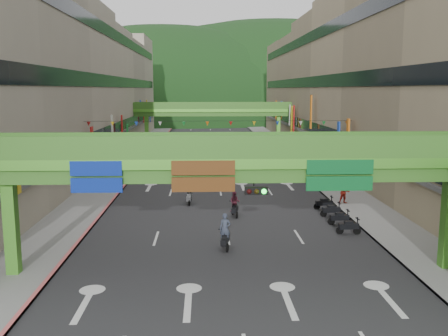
# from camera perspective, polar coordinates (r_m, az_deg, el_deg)

# --- Properties ---
(ground) EXTENTS (320.00, 320.00, 0.00)m
(ground) POSITION_cam_1_polar(r_m,az_deg,el_deg) (20.52, 2.10, -17.82)
(ground) COLOR black
(ground) RESTS_ON ground
(road_slab) EXTENTS (18.00, 140.00, 0.02)m
(road_slab) POSITION_cam_1_polar(r_m,az_deg,el_deg) (68.89, -1.06, 1.31)
(road_slab) COLOR #28282B
(road_slab) RESTS_ON ground
(sidewalk_left) EXTENTS (4.00, 140.00, 0.15)m
(sidewalk_left) POSITION_cam_1_polar(r_m,az_deg,el_deg) (69.52, -10.16, 1.29)
(sidewalk_left) COLOR gray
(sidewalk_left) RESTS_ON ground
(sidewalk_right) EXTENTS (4.00, 140.00, 0.15)m
(sidewalk_right) POSITION_cam_1_polar(r_m,az_deg,el_deg) (69.98, 7.98, 1.40)
(sidewalk_right) COLOR gray
(sidewalk_right) RESTS_ON ground
(curb_left) EXTENTS (0.20, 140.00, 0.18)m
(curb_left) POSITION_cam_1_polar(r_m,az_deg,el_deg) (69.29, -8.61, 1.32)
(curb_left) COLOR #CC5959
(curb_left) RESTS_ON ground
(curb_right) EXTENTS (0.20, 140.00, 0.18)m
(curb_right) POSITION_cam_1_polar(r_m,az_deg,el_deg) (69.66, 6.45, 1.40)
(curb_right) COLOR gray
(curb_right) RESTS_ON ground
(building_row_left) EXTENTS (12.80, 95.00, 19.00)m
(building_row_left) POSITION_cam_1_polar(r_m,az_deg,el_deg) (70.45, -16.86, 8.81)
(building_row_left) COLOR #9E937F
(building_row_left) RESTS_ON ground
(building_row_right) EXTENTS (12.80, 95.00, 19.00)m
(building_row_right) POSITION_cam_1_polar(r_m,az_deg,el_deg) (71.22, 14.52, 8.90)
(building_row_right) COLOR gray
(building_row_right) RESTS_ON ground
(overpass_near) EXTENTS (28.00, 12.27, 7.10)m
(overpass_near) POSITION_cam_1_polar(r_m,az_deg,el_deg) (24.09, 3.41, -0.69)
(overpass_near) COLOR #4C9E2D
(overpass_near) RESTS_ON ground
(overpass_far) EXTENTS (28.00, 2.20, 7.10)m
(overpass_far) POSITION_cam_1_polar(r_m,az_deg,el_deg) (83.35, -1.29, 6.37)
(overpass_far) COLOR #4C9E2D
(overpass_far) RESTS_ON ground
(hill_left) EXTENTS (168.00, 140.00, 112.00)m
(hill_left) POSITION_cam_1_polar(r_m,az_deg,el_deg) (179.00, -6.66, 6.00)
(hill_left) COLOR #1C4419
(hill_left) RESTS_ON ground
(hill_right) EXTENTS (208.00, 176.00, 128.00)m
(hill_right) POSITION_cam_1_polar(r_m,az_deg,el_deg) (200.22, 5.34, 6.34)
(hill_right) COLOR #1C4419
(hill_right) RESTS_ON ground
(bunting_string) EXTENTS (26.00, 0.36, 0.47)m
(bunting_string) POSITION_cam_1_polar(r_m,az_deg,el_deg) (48.38, -0.57, 5.11)
(bunting_string) COLOR black
(bunting_string) RESTS_ON ground
(scooter_rider_near) EXTENTS (0.74, 1.59, 2.14)m
(scooter_rider_near) POSITION_cam_1_polar(r_m,az_deg,el_deg) (29.21, 0.12, -7.38)
(scooter_rider_near) COLOR black
(scooter_rider_near) RESTS_ON ground
(scooter_rider_mid) EXTENTS (0.84, 1.59, 1.86)m
(scooter_rider_mid) POSITION_cam_1_polar(r_m,az_deg,el_deg) (36.54, 1.24, -4.13)
(scooter_rider_mid) COLOR black
(scooter_rider_mid) RESTS_ON ground
(scooter_rider_left) EXTENTS (1.11, 1.60, 2.20)m
(scooter_rider_left) POSITION_cam_1_polar(r_m,az_deg,el_deg) (40.43, -4.01, -2.62)
(scooter_rider_left) COLOR gray
(scooter_rider_left) RESTS_ON ground
(scooter_rider_far) EXTENTS (0.97, 1.59, 2.16)m
(scooter_rider_far) POSITION_cam_1_polar(r_m,az_deg,el_deg) (60.54, -5.38, 1.24)
(scooter_rider_far) COLOR maroon
(scooter_rider_far) RESTS_ON ground
(parked_scooter_row) EXTENTS (1.60, 7.18, 1.08)m
(parked_scooter_row) POSITION_cam_1_polar(r_m,az_deg,el_deg) (36.29, 12.60, -5.13)
(parked_scooter_row) COLOR black
(parked_scooter_row) RESTS_ON ground
(car_silver) EXTENTS (2.22, 4.58, 1.45)m
(car_silver) POSITION_cam_1_polar(r_m,az_deg,el_deg) (55.28, -6.11, 0.09)
(car_silver) COLOR #B4B2B9
(car_silver) RESTS_ON ground
(car_yellow) EXTENTS (2.11, 4.15, 1.35)m
(car_yellow) POSITION_cam_1_polar(r_m,az_deg,el_deg) (72.58, -1.96, 2.23)
(car_yellow) COLOR yellow
(car_yellow) RESTS_ON ground
(pedestrian_red) EXTENTS (0.98, 0.81, 1.81)m
(pedestrian_red) POSITION_cam_1_polar(r_m,az_deg,el_deg) (41.24, 13.61, -2.92)
(pedestrian_red) COLOR red
(pedestrian_red) RESTS_ON ground
(pedestrian_dark) EXTENTS (0.94, 0.84, 1.52)m
(pedestrian_dark) POSITION_cam_1_polar(r_m,az_deg,el_deg) (50.25, 10.68, -0.87)
(pedestrian_dark) COLOR black
(pedestrian_dark) RESTS_ON ground
(pedestrian_blue) EXTENTS (0.95, 0.71, 1.83)m
(pedestrian_blue) POSITION_cam_1_polar(r_m,az_deg,el_deg) (49.32, 13.82, -0.98)
(pedestrian_blue) COLOR #383E59
(pedestrian_blue) RESTS_ON ground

